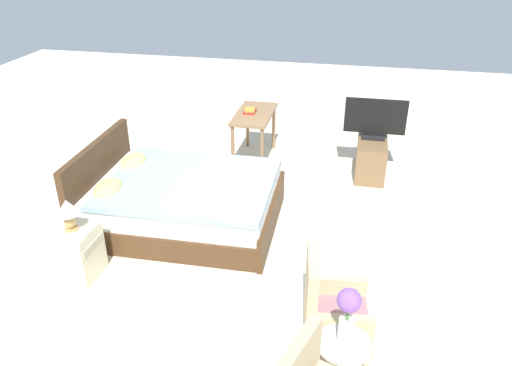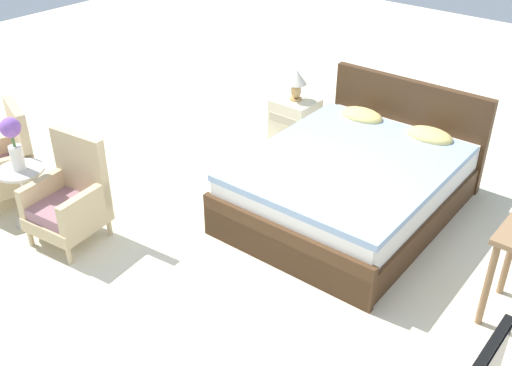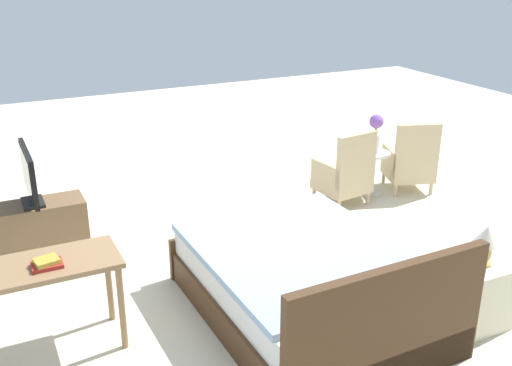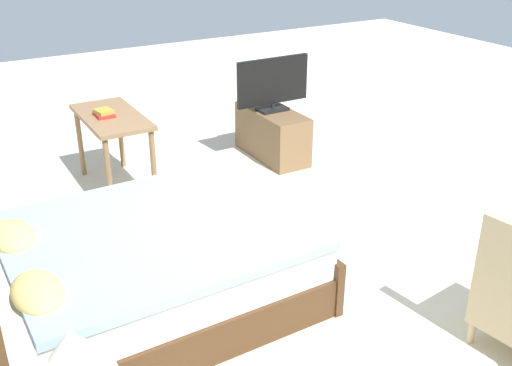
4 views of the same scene
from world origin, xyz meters
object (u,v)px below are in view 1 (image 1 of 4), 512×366
side_table (342,363)px  tv_stand (371,155)px  vanity_desk (254,120)px  armchair_by_window_right (331,312)px  book_stack (250,111)px  bed (181,201)px  flower_vase (348,312)px  tv_flatscreen (375,118)px  nightstand (76,253)px  table_lamp (68,211)px

side_table → tv_stand: side_table is taller
side_table → vanity_desk: (4.05, 1.53, 0.29)m
armchair_by_window_right → vanity_desk: size_ratio=0.88×
armchair_by_window_right → tv_stand: size_ratio=0.96×
armchair_by_window_right → book_stack: size_ratio=4.25×
armchair_by_window_right → bed: bearing=49.4°
book_stack → flower_vase: bearing=-158.5°
tv_flatscreen → book_stack: (0.09, 1.78, -0.05)m
armchair_by_window_right → book_stack: armchair_by_window_right is taller
nightstand → tv_flatscreen: size_ratio=0.66×
bed → book_stack: 2.04m
tv_flatscreen → vanity_desk: (0.09, 1.72, -0.19)m
table_lamp → tv_flatscreen: size_ratio=0.39×
nightstand → vanity_desk: size_ratio=0.53×
nightstand → tv_stand: bearing=-43.5°
bed → tv_stand: (1.86, -2.19, -0.03)m
bed → vanity_desk: size_ratio=2.10×
side_table → tv_stand: size_ratio=0.57×
nightstand → tv_stand: 4.17m
flower_vase → vanity_desk: bearing=20.7°
vanity_desk → side_table: bearing=-159.3°
side_table → book_stack: (4.05, 1.59, 0.43)m
flower_vase → table_lamp: (0.94, 2.68, -0.07)m
book_stack → side_table: bearing=-158.5°
side_table → book_stack: 4.37m
bed → armchair_by_window_right: size_ratio=2.37×
side_table → vanity_desk: size_ratio=0.52×
table_lamp → tv_flatscreen: (3.03, -2.87, 0.06)m
armchair_by_window_right → tv_flatscreen: tv_flatscreen is taller
side_table → vanity_desk: 4.34m
bed → flower_vase: bearing=-136.5°
bed → tv_flatscreen: bearing=-49.6°
table_lamp → armchair_by_window_right: bearing=-99.8°
table_lamp → book_stack: 3.30m
tv_stand → tv_flatscreen: (0.00, 0.00, 0.56)m
bed → nightstand: (-1.17, 0.68, -0.02)m
bed → vanity_desk: 2.03m
nightstand → bed: bearing=-30.4°
side_table → nightstand: bearing=70.7°
bed → table_lamp: (-1.17, 0.69, 0.47)m
table_lamp → bed: bearing=-30.4°
flower_vase → armchair_by_window_right: bearing=14.0°
tv_flatscreen → book_stack: size_ratio=3.87×
armchair_by_window_right → tv_stand: (3.47, -0.31, -0.11)m
book_stack → tv_stand: bearing=-92.8°
armchair_by_window_right → side_table: size_ratio=1.69×
bed → tv_stand: bed is taller
side_table → bed: bearing=43.5°
bed → armchair_by_window_right: bed is taller
armchair_by_window_right → tv_flatscreen: 3.51m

